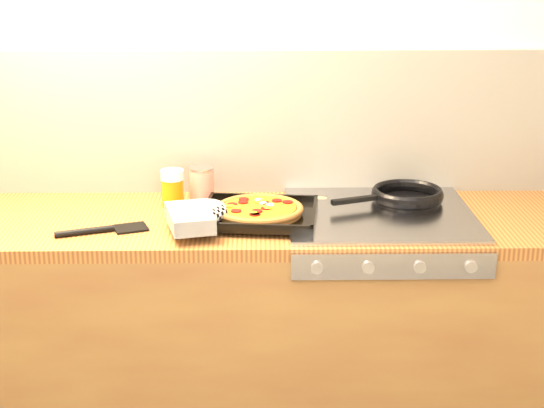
{
  "coord_description": "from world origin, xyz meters",
  "views": [
    {
      "loc": [
        0.06,
        -1.46,
        1.76
      ],
      "look_at": [
        0.1,
        1.08,
        0.95
      ],
      "focal_mm": 55.0,
      "sensor_mm": 36.0,
      "label": 1
    }
  ],
  "objects_px": {
    "pizza_on_tray": "(240,212)",
    "frying_pan": "(406,196)",
    "tomato_can": "(202,184)",
    "juice_glass": "(173,188)"
  },
  "relations": [
    {
      "from": "pizza_on_tray",
      "to": "frying_pan",
      "type": "distance_m",
      "value": 0.58
    },
    {
      "from": "frying_pan",
      "to": "tomato_can",
      "type": "distance_m",
      "value": 0.69
    },
    {
      "from": "tomato_can",
      "to": "juice_glass",
      "type": "height_order",
      "value": "juice_glass"
    },
    {
      "from": "pizza_on_tray",
      "to": "tomato_can",
      "type": "xyz_separation_m",
      "value": [
        -0.14,
        0.24,
        0.02
      ]
    },
    {
      "from": "pizza_on_tray",
      "to": "tomato_can",
      "type": "relative_size",
      "value": 4.08
    },
    {
      "from": "juice_glass",
      "to": "frying_pan",
      "type": "bearing_deg",
      "value": -0.58
    },
    {
      "from": "pizza_on_tray",
      "to": "frying_pan",
      "type": "bearing_deg",
      "value": 17.52
    },
    {
      "from": "pizza_on_tray",
      "to": "juice_glass",
      "type": "distance_m",
      "value": 0.29
    },
    {
      "from": "pizza_on_tray",
      "to": "juice_glass",
      "type": "height_order",
      "value": "juice_glass"
    },
    {
      "from": "pizza_on_tray",
      "to": "juice_glass",
      "type": "relative_size",
      "value": 3.86
    }
  ]
}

